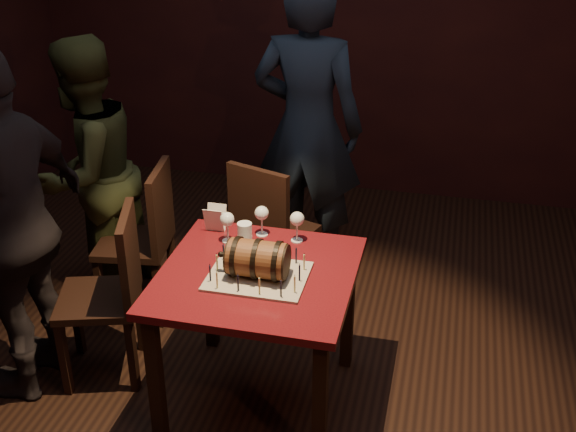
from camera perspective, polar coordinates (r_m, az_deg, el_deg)
The scene contains 16 objects.
room_shell at distance 3.21m, azimuth -1.93°, elevation 6.96°, with size 5.04×5.04×2.80m.
pub_table at distance 3.41m, azimuth -2.43°, elevation -6.05°, with size 0.90×0.90×0.75m.
cake_board at distance 3.31m, azimuth -2.39°, elevation -4.78°, with size 0.45×0.35×0.01m, color #A39584.
barrel_cake at distance 3.27m, azimuth -2.44°, elevation -3.41°, with size 0.33×0.19×0.19m.
birthday_candles at distance 3.29m, azimuth -2.41°, elevation -4.09°, with size 0.40×0.30×0.09m.
wine_glass_left at distance 3.56m, azimuth -4.83°, elevation -0.36°, with size 0.07×0.07×0.16m.
wine_glass_mid at distance 3.62m, azimuth -2.09°, elevation 0.13°, with size 0.07×0.07×0.16m.
wine_glass_right at distance 3.56m, azimuth 0.72°, elevation -0.33°, with size 0.07×0.07×0.16m.
pint_of_ale at distance 3.50m, azimuth -3.43°, elevation -1.72°, with size 0.07×0.07×0.15m.
menu_card at distance 3.70m, azimuth -5.78°, elevation -0.22°, with size 0.10×0.05×0.13m, color white, non-canonical shape.
chair_back at distance 4.23m, azimuth -1.55°, elevation -0.90°, with size 0.51×0.51×0.93m.
chair_left_rear at distance 4.24m, azimuth -11.15°, elevation -1.35°, with size 0.45×0.45×0.93m.
chair_left_front at distance 3.77m, azimuth -13.68°, elevation -5.48°, with size 0.50×0.50×0.93m.
person_back at distance 4.51m, azimuth 1.58°, elevation 6.98°, with size 0.70×0.46×1.91m, color #192333.
person_left_rear at distance 4.40m, azimuth -15.55°, elevation 3.26°, with size 0.78×0.61×1.60m, color #363A1D.
person_left_front at distance 3.67m, azimuth -21.00°, elevation -0.78°, with size 1.06×0.44×1.80m, color black.
Camera 1 is at (0.80, -2.91, 2.50)m, focal length 45.00 mm.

